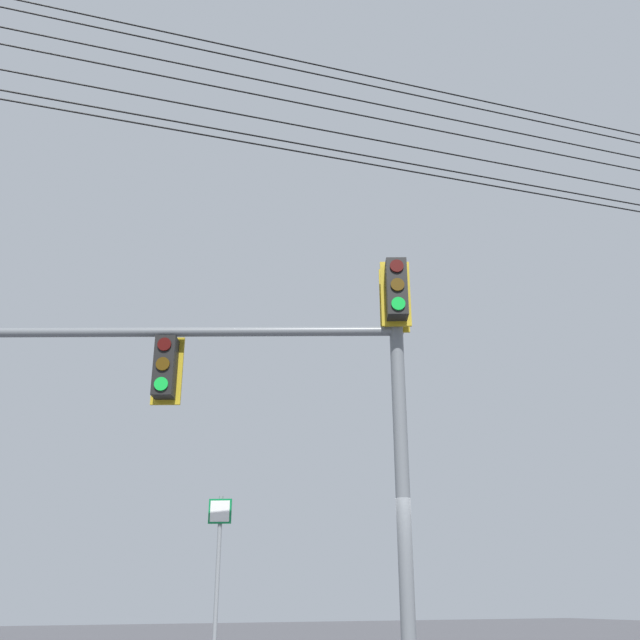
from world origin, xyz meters
The scene contains 3 objects.
signal_mast_assembly centered at (-1.64, 0.09, 4.29)m, with size 6.14×3.29×6.00m.
route_sign_primary centered at (-2.20, 2.81, 1.75)m, with size 0.35×0.22×2.82m.
overhead_wire_span centered at (-1.44, -0.32, 8.62)m, with size 18.31×1.91×2.20m.
Camera 1 is at (-5.83, -9.02, 1.23)m, focal length 40.36 mm.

